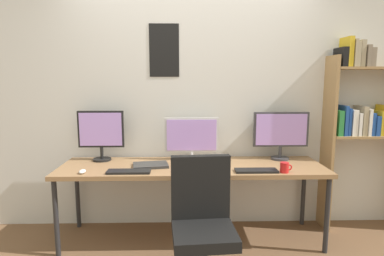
% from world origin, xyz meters
% --- Properties ---
extents(wall_back, '(4.88, 0.11, 2.60)m').
position_xyz_m(wall_back, '(-0.00, 1.02, 1.30)').
color(wall_back, silver).
rests_on(wall_back, ground_plane).
extents(desk, '(2.48, 0.68, 0.74)m').
position_xyz_m(desk, '(0.00, 0.60, 0.69)').
color(desk, '#936D47').
rests_on(desk, ground_plane).
extents(bookshelf, '(0.83, 0.28, 1.95)m').
position_xyz_m(bookshelf, '(1.74, 0.83, 1.18)').
color(bookshelf, '#9E7A4C').
rests_on(bookshelf, ground_plane).
extents(office_chair, '(0.52, 0.52, 0.99)m').
position_xyz_m(office_chair, '(0.06, -0.18, 0.40)').
color(office_chair, '#2D2D33').
rests_on(office_chair, ground_plane).
extents(monitor_left, '(0.45, 0.18, 0.50)m').
position_xyz_m(monitor_left, '(-0.90, 0.81, 1.02)').
color(monitor_left, black).
rests_on(monitor_left, desk).
extents(monitor_center, '(0.54, 0.18, 0.43)m').
position_xyz_m(monitor_center, '(0.00, 0.81, 0.97)').
color(monitor_center, silver).
rests_on(monitor_center, desk).
extents(monitor_right, '(0.55, 0.18, 0.48)m').
position_xyz_m(monitor_right, '(0.90, 0.81, 1.02)').
color(monitor_right, '#38383D').
rests_on(monitor_right, desk).
extents(keyboard_left, '(0.38, 0.13, 0.02)m').
position_xyz_m(keyboard_left, '(-0.56, 0.37, 0.75)').
color(keyboard_left, black).
rests_on(keyboard_left, desk).
extents(keyboard_right, '(0.37, 0.13, 0.02)m').
position_xyz_m(keyboard_right, '(0.56, 0.37, 0.75)').
color(keyboard_right, black).
rests_on(keyboard_right, desk).
extents(computer_mouse, '(0.06, 0.10, 0.03)m').
position_xyz_m(computer_mouse, '(-0.96, 0.36, 0.76)').
color(computer_mouse, silver).
rests_on(computer_mouse, desk).
extents(laptop_closed, '(0.35, 0.27, 0.02)m').
position_xyz_m(laptop_closed, '(-0.39, 0.57, 0.75)').
color(laptop_closed, '#2D2D2D').
rests_on(laptop_closed, desk).
extents(coffee_mug, '(0.11, 0.08, 0.09)m').
position_xyz_m(coffee_mug, '(0.80, 0.34, 0.79)').
color(coffee_mug, red).
rests_on(coffee_mug, desk).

